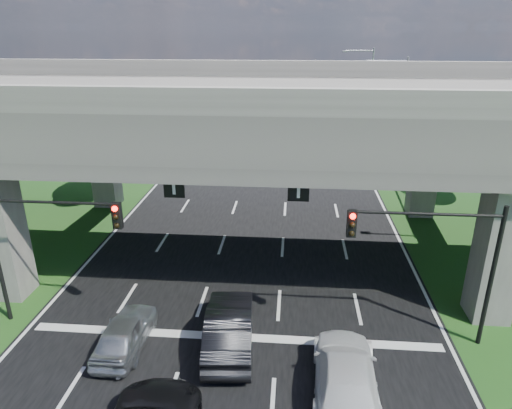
# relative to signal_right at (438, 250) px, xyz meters

# --- Properties ---
(ground) EXTENTS (160.00, 160.00, 0.00)m
(ground) POSITION_rel_signal_right_xyz_m (-7.82, -3.94, -4.19)
(ground) COLOR #1D4D18
(ground) RESTS_ON ground
(road) EXTENTS (18.00, 120.00, 0.03)m
(road) POSITION_rel_signal_right_xyz_m (-7.82, 6.06, -4.17)
(road) COLOR black
(road) RESTS_ON ground
(overpass) EXTENTS (80.00, 15.00, 10.00)m
(overpass) POSITION_rel_signal_right_xyz_m (-7.82, 8.06, 3.73)
(overpass) COLOR #3A3734
(overpass) RESTS_ON ground
(warehouse) EXTENTS (20.00, 10.00, 4.00)m
(warehouse) POSITION_rel_signal_right_xyz_m (-33.82, 31.06, -2.19)
(warehouse) COLOR #9E9E99
(warehouse) RESTS_ON ground
(signal_right) EXTENTS (5.76, 0.54, 6.00)m
(signal_right) POSITION_rel_signal_right_xyz_m (0.00, 0.00, 0.00)
(signal_right) COLOR black
(signal_right) RESTS_ON ground
(signal_left) EXTENTS (5.76, 0.54, 6.00)m
(signal_left) POSITION_rel_signal_right_xyz_m (-15.65, 0.00, 0.00)
(signal_left) COLOR black
(signal_left) RESTS_ON ground
(streetlight_far) EXTENTS (3.38, 0.25, 10.00)m
(streetlight_far) POSITION_rel_signal_right_xyz_m (2.27, 20.06, 1.66)
(streetlight_far) COLOR gray
(streetlight_far) RESTS_ON ground
(streetlight_beyond) EXTENTS (3.38, 0.25, 10.00)m
(streetlight_beyond) POSITION_rel_signal_right_xyz_m (2.27, 36.06, 1.66)
(streetlight_beyond) COLOR gray
(streetlight_beyond) RESTS_ON ground
(tree_left_near) EXTENTS (4.50, 4.50, 7.80)m
(tree_left_near) POSITION_rel_signal_right_xyz_m (-21.78, 22.06, 0.63)
(tree_left_near) COLOR black
(tree_left_near) RESTS_ON ground
(tree_left_mid) EXTENTS (3.91, 3.90, 6.76)m
(tree_left_mid) POSITION_rel_signal_right_xyz_m (-24.78, 30.06, -0.01)
(tree_left_mid) COLOR black
(tree_left_mid) RESTS_ON ground
(tree_left_far) EXTENTS (4.80, 4.80, 8.32)m
(tree_left_far) POSITION_rel_signal_right_xyz_m (-20.78, 38.06, 0.95)
(tree_left_far) COLOR black
(tree_left_far) RESTS_ON ground
(tree_right_near) EXTENTS (4.20, 4.20, 7.28)m
(tree_right_near) POSITION_rel_signal_right_xyz_m (5.22, 24.06, 0.31)
(tree_right_near) COLOR black
(tree_right_near) RESTS_ON ground
(tree_right_mid) EXTENTS (3.91, 3.90, 6.76)m
(tree_right_mid) POSITION_rel_signal_right_xyz_m (8.22, 32.06, -0.01)
(tree_right_mid) COLOR black
(tree_right_mid) RESTS_ON ground
(tree_right_far) EXTENTS (4.50, 4.50, 7.80)m
(tree_right_far) POSITION_rel_signal_right_xyz_m (4.22, 40.06, 0.63)
(tree_right_far) COLOR black
(tree_right_far) RESTS_ON ground
(car_silver) EXTENTS (1.69, 4.13, 1.40)m
(car_silver) POSITION_rel_signal_right_xyz_m (-12.01, -1.44, -3.46)
(car_silver) COLOR #B8BCC1
(car_silver) RESTS_ON road
(car_dark) EXTENTS (2.26, 5.34, 1.71)m
(car_dark) POSITION_rel_signal_right_xyz_m (-7.91, -0.94, -3.30)
(car_dark) COLOR black
(car_dark) RESTS_ON road
(car_white) EXTENTS (2.47, 5.51, 1.57)m
(car_white) POSITION_rel_signal_right_xyz_m (-3.56, -3.18, -3.37)
(car_white) COLOR silver
(car_white) RESTS_ON road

